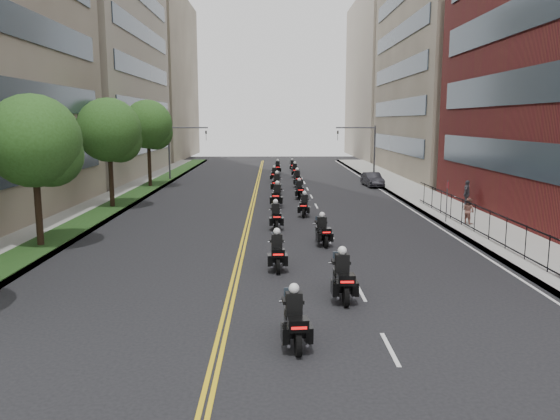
# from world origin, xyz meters

# --- Properties ---
(ground) EXTENTS (160.00, 160.00, 0.00)m
(ground) POSITION_xyz_m (0.00, 0.00, 0.00)
(ground) COLOR black
(ground) RESTS_ON ground
(sidewalk_right) EXTENTS (4.00, 90.00, 0.15)m
(sidewalk_right) POSITION_xyz_m (12.00, 25.00, 0.07)
(sidewalk_right) COLOR gray
(sidewalk_right) RESTS_ON ground
(sidewalk_left) EXTENTS (4.00, 90.00, 0.15)m
(sidewalk_left) POSITION_xyz_m (-12.00, 25.00, 0.07)
(sidewalk_left) COLOR gray
(sidewalk_left) RESTS_ON ground
(grass_strip) EXTENTS (2.00, 90.00, 0.04)m
(grass_strip) POSITION_xyz_m (-11.20, 25.00, 0.17)
(grass_strip) COLOR #193C16
(grass_strip) RESTS_ON sidewalk_left
(building_right_tan) EXTENTS (15.11, 28.00, 30.00)m
(building_right_tan) POSITION_xyz_m (21.48, 48.00, 15.00)
(building_right_tan) COLOR #776957
(building_right_tan) RESTS_ON ground
(building_right_far) EXTENTS (15.00, 28.00, 26.00)m
(building_right_far) POSITION_xyz_m (21.50, 78.00, 13.00)
(building_right_far) COLOR gray
(building_right_far) RESTS_ON ground
(building_left_mid) EXTENTS (16.11, 28.00, 34.00)m
(building_left_mid) POSITION_xyz_m (-21.98, 48.00, 17.00)
(building_left_mid) COLOR gray
(building_left_mid) RESTS_ON ground
(building_left_far) EXTENTS (16.00, 28.00, 26.00)m
(building_left_far) POSITION_xyz_m (-22.00, 78.00, 13.00)
(building_left_far) COLOR #776957
(building_left_far) RESTS_ON ground
(iron_fence) EXTENTS (0.05, 28.00, 1.50)m
(iron_fence) POSITION_xyz_m (11.00, 12.00, 0.90)
(iron_fence) COLOR black
(iron_fence) RESTS_ON sidewalk_right
(street_trees) EXTENTS (4.40, 38.40, 7.98)m
(street_trees) POSITION_xyz_m (-11.05, 18.61, 5.13)
(street_trees) COLOR #321F16
(street_trees) RESTS_ON ground
(traffic_signal_right) EXTENTS (4.09, 0.20, 5.60)m
(traffic_signal_right) POSITION_xyz_m (9.54, 42.00, 3.70)
(traffic_signal_right) COLOR #3F3F44
(traffic_signal_right) RESTS_ON ground
(traffic_signal_left) EXTENTS (4.09, 0.20, 5.60)m
(traffic_signal_left) POSITION_xyz_m (-9.54, 42.00, 3.70)
(traffic_signal_left) COLOR #3F3F44
(traffic_signal_left) RESTS_ON ground
(motorcycle_0) EXTENTS (0.62, 2.33, 1.72)m
(motorcycle_0) POSITION_xyz_m (0.62, 0.33, 0.68)
(motorcycle_0) COLOR black
(motorcycle_0) RESTS_ON ground
(motorcycle_1) EXTENTS (0.58, 2.50, 1.85)m
(motorcycle_1) POSITION_xyz_m (2.43, 4.21, 0.73)
(motorcycle_1) COLOR black
(motorcycle_1) RESTS_ON ground
(motorcycle_2) EXTENTS (0.55, 2.34, 1.73)m
(motorcycle_2) POSITION_xyz_m (0.21, 8.10, 0.68)
(motorcycle_2) COLOR black
(motorcycle_2) RESTS_ON ground
(motorcycle_3) EXTENTS (0.67, 2.22, 1.64)m
(motorcycle_3) POSITION_xyz_m (2.51, 12.56, 0.65)
(motorcycle_3) COLOR black
(motorcycle_3) RESTS_ON ground
(motorcycle_4) EXTENTS (0.57, 2.29, 1.69)m
(motorcycle_4) POSITION_xyz_m (0.21, 16.69, 0.67)
(motorcycle_4) COLOR black
(motorcycle_4) RESTS_ON ground
(motorcycle_5) EXTENTS (0.66, 2.19, 1.62)m
(motorcycle_5) POSITION_xyz_m (2.09, 20.85, 0.64)
(motorcycle_5) COLOR black
(motorcycle_5) RESTS_ON ground
(motorcycle_6) EXTENTS (0.72, 2.55, 1.89)m
(motorcycle_6) POSITION_xyz_m (0.36, 24.62, 0.74)
(motorcycle_6) COLOR black
(motorcycle_6) RESTS_ON ground
(motorcycle_7) EXTENTS (0.59, 2.25, 1.66)m
(motorcycle_7) POSITION_xyz_m (2.14, 28.66, 0.65)
(motorcycle_7) COLOR black
(motorcycle_7) RESTS_ON ground
(motorcycle_8) EXTENTS (0.73, 2.52, 1.86)m
(motorcycle_8) POSITION_xyz_m (0.39, 32.67, 0.73)
(motorcycle_8) COLOR black
(motorcycle_8) RESTS_ON ground
(motorcycle_9) EXTENTS (0.64, 2.43, 1.79)m
(motorcycle_9) POSITION_xyz_m (2.34, 36.38, 0.71)
(motorcycle_9) COLOR black
(motorcycle_9) RESTS_ON ground
(motorcycle_10) EXTENTS (0.55, 2.23, 1.64)m
(motorcycle_10) POSITION_xyz_m (0.20, 40.97, 0.65)
(motorcycle_10) COLOR black
(motorcycle_10) RESTS_ON ground
(motorcycle_11) EXTENTS (0.53, 2.32, 1.71)m
(motorcycle_11) POSITION_xyz_m (2.47, 45.22, 0.68)
(motorcycle_11) COLOR black
(motorcycle_11) RESTS_ON ground
(motorcycle_12) EXTENTS (0.53, 2.30, 1.70)m
(motorcycle_12) POSITION_xyz_m (0.65, 49.14, 0.67)
(motorcycle_12) COLOR black
(motorcycle_12) RESTS_ON ground
(motorcycle_13) EXTENTS (0.50, 2.06, 1.52)m
(motorcycle_13) POSITION_xyz_m (2.45, 52.77, 0.60)
(motorcycle_13) COLOR black
(motorcycle_13) RESTS_ON ground
(parked_sedan) EXTENTS (1.68, 4.06, 1.31)m
(parked_sedan) POSITION_xyz_m (9.40, 36.78, 0.65)
(parked_sedan) COLOR black
(parked_sedan) RESTS_ON ground
(pedestrian_b) EXTENTS (0.86, 0.93, 1.52)m
(pedestrian_b) POSITION_xyz_m (11.47, 17.29, 0.91)
(pedestrian_b) COLOR #865549
(pedestrian_b) RESTS_ON sidewalk_right
(pedestrian_c) EXTENTS (0.95, 1.19, 1.89)m
(pedestrian_c) POSITION_xyz_m (13.50, 23.33, 1.10)
(pedestrian_c) COLOR #414149
(pedestrian_c) RESTS_ON sidewalk_right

